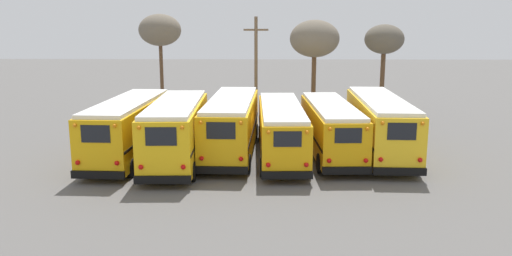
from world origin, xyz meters
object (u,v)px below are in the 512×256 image
school_bus_2 (232,123)px  school_bus_4 (331,127)px  school_bus_5 (380,124)px  bare_tree_2 (384,41)px  school_bus_3 (281,129)px  bare_tree_1 (315,39)px  school_bus_1 (177,130)px  utility_pole (256,68)px  bare_tree_0 (160,31)px  school_bus_0 (129,127)px

school_bus_2 → school_bus_4: 5.61m
school_bus_5 → bare_tree_2: bearing=76.9°
school_bus_4 → bare_tree_2: bare_tree_2 is taller
school_bus_3 → bare_tree_2: bare_tree_2 is taller
school_bus_4 → bare_tree_1: 11.42m
school_bus_5 → bare_tree_2: bare_tree_2 is taller
school_bus_4 → bare_tree_1: bare_tree_1 is taller
school_bus_1 → school_bus_3: size_ratio=0.92×
bare_tree_1 → utility_pole: bearing=-162.6°
school_bus_5 → bare_tree_0: size_ratio=1.32×
school_bus_0 → school_bus_3: school_bus_0 is taller
school_bus_1 → school_bus_4: 8.59m
bare_tree_0 → utility_pole: bearing=-27.5°
school_bus_0 → bare_tree_2: size_ratio=1.37×
school_bus_0 → school_bus_1: size_ratio=1.04×
bare_tree_2 → school_bus_3: bearing=-125.3°
school_bus_2 → school_bus_5: 8.41m
school_bus_3 → bare_tree_2: size_ratio=1.44×
school_bus_2 → school_bus_4: school_bus_2 is taller
school_bus_3 → bare_tree_2: (8.09, 11.44, 4.47)m
school_bus_2 → bare_tree_0: bare_tree_0 is taller
school_bus_5 → school_bus_4: bearing=-174.2°
school_bus_1 → school_bus_5: bearing=10.2°
bare_tree_0 → school_bus_4: bearing=-47.1°
school_bus_1 → utility_pole: utility_pole is taller
school_bus_3 → school_bus_4: 2.84m
school_bus_3 → bare_tree_1: size_ratio=1.37×
school_bus_2 → bare_tree_1: 12.45m
school_bus_1 → bare_tree_2: size_ratio=1.32×
school_bus_1 → bare_tree_1: (8.37, 12.19, 4.40)m
bare_tree_0 → school_bus_3: bearing=-55.3°
school_bus_0 → school_bus_3: bearing=2.3°
utility_pole → bare_tree_2: size_ratio=1.07×
school_bus_2 → school_bus_5: (8.41, 0.03, 0.02)m
school_bus_3 → school_bus_5: school_bus_5 is taller
school_bus_2 → bare_tree_0: (-6.66, 12.93, 5.03)m
school_bus_2 → school_bus_5: school_bus_5 is taller
school_bus_5 → school_bus_1: bearing=-169.8°
school_bus_0 → bare_tree_2: (16.50, 11.78, 4.33)m
school_bus_4 → school_bus_0: bearing=-175.8°
school_bus_3 → bare_tree_1: 12.18m
utility_pole → bare_tree_2: 10.07m
school_bus_3 → school_bus_4: (2.80, 0.48, 0.01)m
school_bus_2 → bare_tree_1: bearing=61.4°
school_bus_0 → bare_tree_0: bearing=94.3°
utility_pole → bare_tree_0: bare_tree_0 is taller
school_bus_0 → school_bus_1: 2.95m
utility_pole → bare_tree_1: size_ratio=1.03×
utility_pole → bare_tree_2: bearing=10.9°
school_bus_3 → school_bus_5: size_ratio=0.98×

